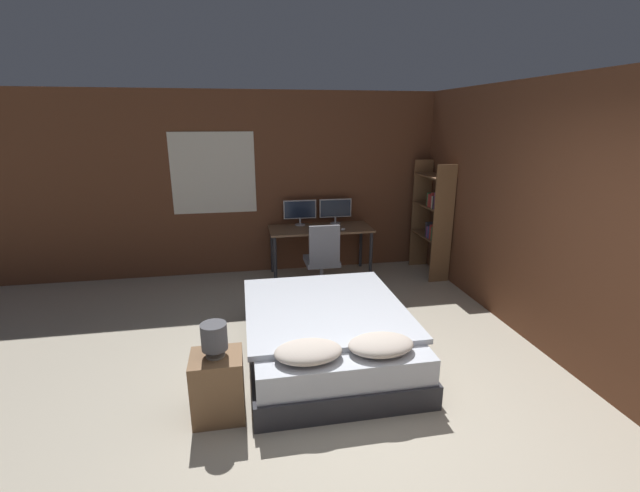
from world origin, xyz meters
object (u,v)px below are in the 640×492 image
(bedside_lamp, at_px, (214,337))
(keyboard, at_px, (323,231))
(nightstand, at_px, (218,386))
(monitor_left, at_px, (300,211))
(monitor_right, at_px, (335,209))
(computer_mouse, at_px, (343,229))
(desk, at_px, (321,233))
(bed, at_px, (327,334))
(bookshelf, at_px, (434,215))
(office_chair, at_px, (322,266))

(bedside_lamp, distance_m, keyboard, 3.15)
(nightstand, distance_m, monitor_left, 3.52)
(monitor_right, xyz_separation_m, computer_mouse, (0.02, -0.45, -0.21))
(monitor_right, bearing_deg, keyboard, -121.61)
(desk, bearing_deg, bedside_lamp, -114.61)
(nightstand, xyz_separation_m, monitor_right, (1.67, 3.27, 0.70))
(bed, height_order, monitor_left, monitor_left)
(nightstand, relative_size, monitor_right, 1.09)
(nightstand, bearing_deg, bookshelf, 42.07)
(computer_mouse, bearing_deg, desk, 142.87)
(nightstand, xyz_separation_m, bedside_lamp, (0.00, -0.00, 0.43))
(office_chair, distance_m, bookshelf, 1.91)
(keyboard, distance_m, office_chair, 0.65)
(bed, height_order, computer_mouse, computer_mouse)
(desk, relative_size, monitor_right, 3.06)
(desk, distance_m, keyboard, 0.24)
(monitor_left, bearing_deg, bedside_lamp, -108.90)
(bed, bearing_deg, bookshelf, 45.17)
(bedside_lamp, bearing_deg, desk, 65.39)
(office_chair, bearing_deg, monitor_right, 68.27)
(bed, height_order, desk, desk)
(bedside_lamp, xyz_separation_m, computer_mouse, (1.69, 2.82, 0.06))
(bed, distance_m, monitor_right, 2.73)
(bedside_lamp, bearing_deg, computer_mouse, 59.12)
(computer_mouse, relative_size, office_chair, 0.07)
(monitor_right, distance_m, bookshelf, 1.47)
(desk, relative_size, office_chair, 1.52)
(monitor_left, xyz_separation_m, monitor_right, (0.55, 0.00, 0.00))
(nightstand, distance_m, computer_mouse, 3.32)
(bedside_lamp, height_order, computer_mouse, bedside_lamp)
(desk, bearing_deg, monitor_left, 140.69)
(bed, bearing_deg, computer_mouse, 72.53)
(bed, xyz_separation_m, office_chair, (0.25, 1.57, 0.15))
(desk, bearing_deg, computer_mouse, -37.13)
(keyboard, distance_m, computer_mouse, 0.29)
(bed, distance_m, keyboard, 2.19)
(monitor_left, xyz_separation_m, office_chair, (0.16, -0.98, -0.56))
(monitor_right, relative_size, computer_mouse, 7.08)
(bed, relative_size, computer_mouse, 28.87)
(bed, xyz_separation_m, keyboard, (0.37, 2.11, 0.50))
(nightstand, relative_size, desk, 0.36)
(nightstand, relative_size, computer_mouse, 7.69)
(monitor_right, height_order, office_chair, monitor_right)
(nightstand, relative_size, bookshelf, 0.32)
(office_chair, bearing_deg, monitor_left, 99.18)
(bed, bearing_deg, monitor_left, 87.88)
(bedside_lamp, relative_size, monitor_right, 0.55)
(bookshelf, bearing_deg, monitor_right, 159.56)
(desk, distance_m, monitor_right, 0.47)
(desk, relative_size, computer_mouse, 21.67)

